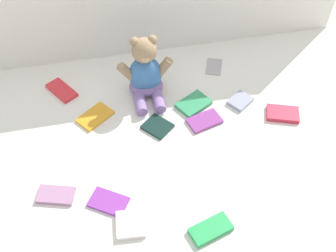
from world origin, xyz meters
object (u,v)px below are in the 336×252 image
book_case_5 (108,202)px  book_case_7 (95,117)px  book_case_3 (157,126)px  book_case_8 (240,101)px  book_case_2 (214,66)px  teddy_bear (146,74)px  book_case_10 (204,121)px  book_case_4 (211,229)px  book_case_1 (56,195)px  book_case_6 (62,90)px  book_case_9 (131,224)px  book_case_11 (283,114)px  book_case_0 (194,104)px

book_case_5 → book_case_7: (-0.01, 0.40, 0.00)m
book_case_3 → book_case_8: book_case_8 is taller
book_case_7 → book_case_8: 0.59m
book_case_2 → book_case_8: (0.05, -0.23, 0.00)m
teddy_bear → book_case_10: 0.30m
book_case_4 → book_case_8: (0.27, 0.53, -0.00)m
book_case_1 → book_case_6: (0.04, 0.51, -0.00)m
book_case_2 → book_case_3: (-0.31, -0.29, 0.00)m
book_case_9 → book_case_11: 0.75m
book_case_1 → book_case_6: same height
book_case_10 → teddy_bear: bearing=-153.3°
teddy_bear → book_case_0: (0.17, -0.12, -0.09)m
book_case_4 → book_case_8: bearing=136.2°
book_case_8 → book_case_9: book_case_9 is taller
book_case_6 → teddy_bear: bearing=-45.1°
book_case_5 → book_case_9: size_ratio=1.29×
book_case_8 → teddy_bear: bearing=-146.6°
book_case_1 → book_case_2: 0.88m
book_case_2 → book_case_10: (-0.12, -0.30, 0.00)m
book_case_9 → book_case_11: (0.66, 0.36, -0.00)m
book_case_0 → book_case_10: 0.10m
teddy_bear → book_case_11: (0.51, -0.24, -0.09)m
book_case_7 → book_case_9: book_case_9 is taller
book_case_2 → book_case_5: (-0.53, -0.59, 0.00)m
book_case_4 → book_case_5: size_ratio=1.08×
book_case_7 → book_case_4: bearing=172.3°
teddy_bear → book_case_9: bearing=-103.4°
book_case_11 → book_case_1: bearing=121.8°
book_case_8 → book_case_10: book_case_8 is taller
book_case_4 → book_case_6: (-0.44, 0.74, -0.00)m
book_case_5 → book_case_7: size_ratio=0.93×
book_case_2 → book_case_6: book_case_6 is taller
book_case_4 → book_case_7: bearing=-167.3°
book_case_0 → book_case_11: size_ratio=1.03×
book_case_4 → book_case_6: 0.86m
book_case_1 → book_case_6: 0.51m
book_case_2 → book_case_5: book_case_5 is taller
teddy_bear → book_case_2: teddy_bear is taller
book_case_7 → book_case_9: bearing=150.8°
book_case_5 → book_case_6: (-0.13, 0.57, 0.00)m
teddy_bear → book_case_1: (-0.39, -0.43, -0.09)m
book_case_5 → book_case_10: (0.41, 0.28, 0.00)m
book_case_9 → book_case_10: book_case_9 is taller
teddy_bear → book_case_4: teddy_bear is taller
book_case_8 → book_case_11: book_case_11 is taller
book_case_1 → book_case_7: (0.16, 0.33, -0.00)m
book_case_4 → book_case_8: book_case_4 is taller
book_case_6 → book_case_9: (0.19, -0.67, 0.00)m
book_case_9 → book_case_10: bearing=52.5°
teddy_bear → book_case_9: size_ratio=2.80×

